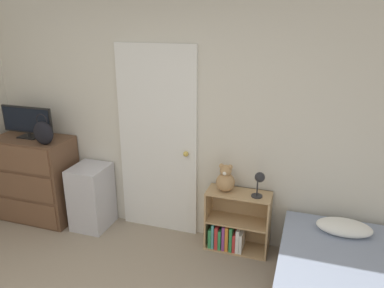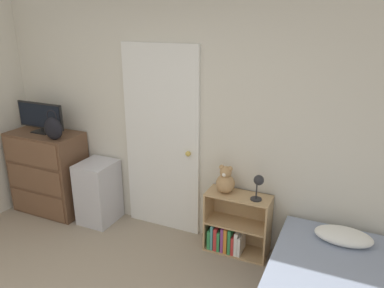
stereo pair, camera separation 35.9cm
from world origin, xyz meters
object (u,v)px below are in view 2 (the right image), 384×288
Objects in this scene: tv at (40,117)px; handbag at (53,128)px; bookshelf at (233,229)px; teddy_bear at (225,181)px; desk_lamp at (258,183)px; dresser at (49,172)px; storage_bin at (98,192)px.

tv is 1.91× the size of handbag.
handbag is 0.53× the size of bookshelf.
teddy_bear is 0.35m from desk_lamp.
tv is 2.62m from desk_lamp.
dresser is at bearing -177.45° from bookshelf.
teddy_bear is (1.93, 0.24, -0.37)m from handbag.
handbag is at bearing -172.94° from teddy_bear.
teddy_bear reaches higher than storage_bin.
bookshelf is (2.32, 0.10, -0.26)m from dresser.
bookshelf is at bearing 2.55° from dresser.
tv reaches higher than dresser.
handbag is 1.98m from teddy_bear.
storage_bin is 1.13× the size of bookshelf.
storage_bin is 1.92m from desk_lamp.
dresser is at bearing 155.47° from handbag.
dresser is at bearing -24.55° from tv.
storage_bin is (0.71, 0.03, -0.14)m from dresser.
desk_lamp is at bearing 1.40° from dresser.
tv is 2.26× the size of teddy_bear.
dresser is at bearing -178.60° from desk_lamp.
tv reaches higher than teddy_bear.
dresser is 0.72m from storage_bin.
bookshelf is 0.63m from desk_lamp.
handbag reaches higher than storage_bin.
bookshelf is at bearing 170.43° from desk_lamp.
handbag reaches higher than dresser.
desk_lamp is (1.86, 0.04, 0.46)m from storage_bin.
tv is at bearing -177.82° from bookshelf.
desk_lamp is at bearing 5.03° from handbag.
bookshelf is (2.35, 0.09, -0.94)m from tv.
teddy_bear is (2.23, 0.10, 0.27)m from dresser.
bookshelf is at bearing 2.18° from tv.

